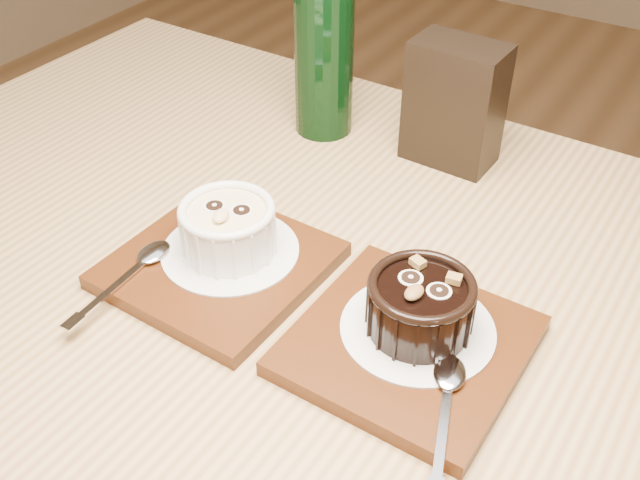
# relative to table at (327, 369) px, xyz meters

# --- Properties ---
(table) EXTENTS (1.21, 0.82, 0.75)m
(table) POSITION_rel_table_xyz_m (0.00, 0.00, 0.00)
(table) COLOR olive
(table) RESTS_ON ground
(tray_left) EXTENTS (0.19, 0.19, 0.01)m
(tray_left) POSITION_rel_table_xyz_m (-0.11, -0.02, 0.10)
(tray_left) COLOR #4D230C
(tray_left) RESTS_ON table
(doily_left) EXTENTS (0.13, 0.13, 0.00)m
(doily_left) POSITION_rel_table_xyz_m (-0.11, -0.00, 0.11)
(doily_left) COLOR white
(doily_left) RESTS_ON tray_left
(ramekin_white) EXTENTS (0.09, 0.09, 0.05)m
(ramekin_white) POSITION_rel_table_xyz_m (-0.11, -0.00, 0.14)
(ramekin_white) COLOR white
(ramekin_white) RESTS_ON doily_left
(spoon_left) EXTENTS (0.03, 0.14, 0.01)m
(spoon_left) POSITION_rel_table_xyz_m (-0.16, -0.08, 0.11)
(spoon_left) COLOR silver
(spoon_left) RESTS_ON tray_left
(tray_right) EXTENTS (0.18, 0.18, 0.01)m
(tray_right) POSITION_rel_table_xyz_m (0.09, -0.02, 0.10)
(tray_right) COLOR #4D230C
(tray_right) RESTS_ON table
(doily_right) EXTENTS (0.13, 0.13, 0.00)m
(doily_right) POSITION_rel_table_xyz_m (0.09, -0.00, 0.11)
(doily_right) COLOR white
(doily_right) RESTS_ON tray_right
(ramekin_dark) EXTENTS (0.09, 0.09, 0.05)m
(ramekin_dark) POSITION_rel_table_xyz_m (0.09, -0.00, 0.14)
(ramekin_dark) COLOR black
(ramekin_dark) RESTS_ON doily_right
(spoon_right) EXTENTS (0.07, 0.14, 0.01)m
(spoon_right) POSITION_rel_table_xyz_m (0.15, -0.07, 0.11)
(spoon_right) COLOR silver
(spoon_right) RESTS_ON tray_right
(condiment_stand) EXTENTS (0.10, 0.06, 0.14)m
(condiment_stand) POSITION_rel_table_xyz_m (-0.01, 0.28, 0.16)
(condiment_stand) COLOR black
(condiment_stand) RESTS_ON table
(green_bottle) EXTENTS (0.07, 0.07, 0.26)m
(green_bottle) POSITION_rel_table_xyz_m (-0.17, 0.26, 0.19)
(green_bottle) COLOR black
(green_bottle) RESTS_ON table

